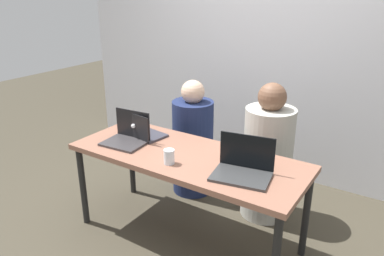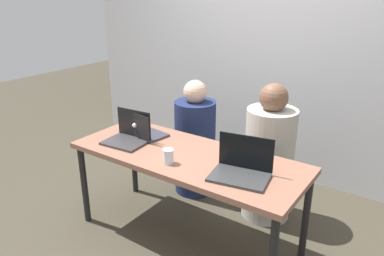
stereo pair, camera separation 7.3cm
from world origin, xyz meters
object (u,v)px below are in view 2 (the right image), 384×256
Objects in this scene: person_on_left at (195,144)px; person_on_right at (269,160)px; laptop_front_right at (242,168)px; water_glass_center at (168,157)px; laptop_back_left at (143,131)px; laptop_front_left at (128,135)px.

person_on_left is 0.93× the size of person_on_right.
laptop_front_right is 0.50m from water_glass_center.
laptop_front_right is (0.11, -0.70, 0.25)m from person_on_right.
person_on_right reaches higher than person_on_left.
person_on_left is 3.11× the size of laptop_back_left.
laptop_front_left is 3.26× the size of water_glass_center.
person_on_right is at bearing 65.11° from water_glass_center.
laptop_front_right is 3.96× the size of water_glass_center.
person_on_right is 11.34× the size of water_glass_center.
person_on_right is at bearing 88.21° from laptop_front_right.
laptop_front_right reaches higher than water_glass_center.
laptop_front_left is 0.50m from water_glass_center.
laptop_front_left is at bearing 54.94° from person_on_right.
person_on_left is at bearing 74.12° from laptop_front_left.
water_glass_center is (-0.38, -0.82, 0.24)m from person_on_right.
laptop_back_left is (0.02, 0.15, -0.00)m from laptop_front_left.
water_glass_center is (-0.49, -0.12, -0.01)m from laptop_front_right.
person_on_left is 0.77m from laptop_front_left.
laptop_front_left is 0.82× the size of laptop_front_right.
laptop_back_left is 0.53m from water_glass_center.
person_on_right is 0.75m from laptop_front_right.
laptop_front_left reaches higher than water_glass_center.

